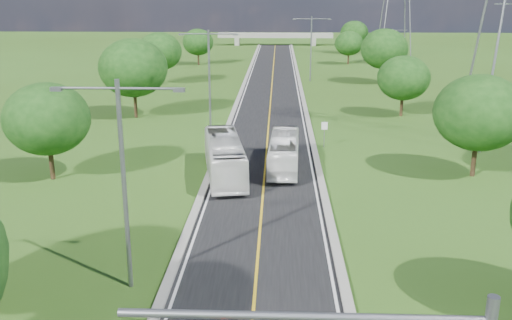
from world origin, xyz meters
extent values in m
plane|color=#2F4C15|center=(0.00, 60.00, 0.00)|extent=(260.00, 260.00, 0.00)
cube|color=black|center=(0.00, 66.00, 0.03)|extent=(8.00, 150.00, 0.06)
cube|color=gray|center=(-4.25, 66.00, 0.11)|extent=(0.50, 150.00, 0.22)
cube|color=gray|center=(4.25, 66.00, 0.11)|extent=(0.50, 150.00, 0.22)
cylinder|color=slate|center=(1.60, -1.00, 6.60)|extent=(8.40, 0.20, 0.20)
cylinder|color=slate|center=(5.20, 38.00, 1.20)|extent=(0.08, 0.08, 2.40)
cube|color=white|center=(5.20, 37.97, 2.00)|extent=(0.55, 0.04, 0.70)
cube|color=gray|center=(-10.00, 140.00, 1.00)|extent=(1.20, 3.00, 2.00)
cube|color=gray|center=(10.00, 140.00, 1.00)|extent=(1.20, 3.00, 2.00)
cube|color=gray|center=(0.00, 140.00, 2.60)|extent=(30.00, 3.00, 1.20)
cylinder|color=slate|center=(-6.00, 12.00, 5.00)|extent=(0.22, 0.22, 10.00)
cylinder|color=slate|center=(-7.40, 12.00, 9.60)|extent=(2.80, 0.12, 0.12)
cylinder|color=slate|center=(-4.60, 12.00, 9.60)|extent=(2.80, 0.12, 0.12)
cube|color=slate|center=(-8.70, 12.00, 9.55)|extent=(0.50, 0.25, 0.18)
cube|color=slate|center=(-3.30, 12.00, 9.55)|extent=(0.50, 0.25, 0.18)
cylinder|color=slate|center=(-6.00, 45.00, 5.00)|extent=(0.22, 0.22, 10.00)
cylinder|color=slate|center=(-7.40, 45.00, 9.60)|extent=(2.80, 0.12, 0.12)
cylinder|color=slate|center=(-4.60, 45.00, 9.60)|extent=(2.80, 0.12, 0.12)
cube|color=slate|center=(-8.70, 45.00, 9.55)|extent=(0.50, 0.25, 0.18)
cube|color=slate|center=(-3.30, 45.00, 9.55)|extent=(0.50, 0.25, 0.18)
cylinder|color=slate|center=(6.00, 78.00, 5.00)|extent=(0.22, 0.22, 10.00)
cylinder|color=slate|center=(4.60, 78.00, 9.60)|extent=(2.80, 0.12, 0.12)
cylinder|color=slate|center=(7.40, 78.00, 9.60)|extent=(2.80, 0.12, 0.12)
cube|color=slate|center=(3.30, 78.00, 9.55)|extent=(0.50, 0.25, 0.18)
cube|color=slate|center=(8.70, 78.00, 9.55)|extent=(0.50, 0.25, 0.18)
cylinder|color=black|center=(-16.00, 28.00, 1.35)|extent=(0.36, 0.36, 2.70)
ellipsoid|color=#133D10|center=(-16.00, 28.00, 4.65)|extent=(6.30, 6.30, 5.36)
cylinder|color=black|center=(-15.00, 50.00, 1.62)|extent=(0.36, 0.36, 3.24)
ellipsoid|color=#133D10|center=(-15.00, 50.00, 5.58)|extent=(7.56, 7.56, 6.43)
cylinder|color=black|center=(-17.00, 74.00, 1.44)|extent=(0.36, 0.36, 2.88)
ellipsoid|color=#133D10|center=(-17.00, 74.00, 4.96)|extent=(6.72, 6.72, 5.71)
cylinder|color=black|center=(-14.50, 98.00, 1.26)|extent=(0.36, 0.36, 2.52)
ellipsoid|color=#133D10|center=(-14.50, 98.00, 4.34)|extent=(5.88, 5.88, 5.00)
cylinder|color=black|center=(16.00, 30.00, 1.44)|extent=(0.36, 0.36, 2.88)
ellipsoid|color=#133D10|center=(16.00, 30.00, 4.96)|extent=(6.72, 6.72, 5.71)
cylinder|color=black|center=(15.00, 52.00, 1.26)|extent=(0.36, 0.36, 2.52)
ellipsoid|color=#133D10|center=(15.00, 52.00, 4.34)|extent=(5.88, 5.88, 5.00)
cylinder|color=black|center=(17.00, 76.00, 1.53)|extent=(0.36, 0.36, 3.06)
ellipsoid|color=#133D10|center=(17.00, 76.00, 5.27)|extent=(7.14, 7.14, 6.07)
cylinder|color=black|center=(14.50, 100.00, 1.17)|extent=(0.36, 0.36, 2.34)
ellipsoid|color=#133D10|center=(14.50, 100.00, 4.03)|extent=(5.46, 5.46, 4.64)
cylinder|color=black|center=(18.00, 120.00, 1.35)|extent=(0.36, 0.36, 2.70)
ellipsoid|color=#133D10|center=(18.00, 120.00, 4.65)|extent=(6.30, 6.30, 5.36)
imported|color=white|center=(1.50, 31.22, 1.38)|extent=(2.57, 9.56, 2.64)
imported|color=white|center=(-3.04, 29.05, 1.57)|extent=(4.31, 11.14, 3.03)
camera|label=1|loc=(1.00, -12.36, 13.64)|focal=40.00mm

